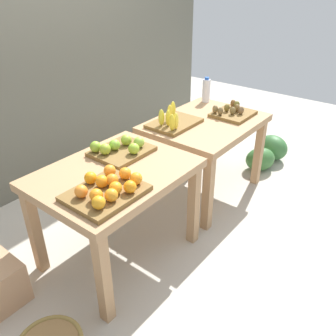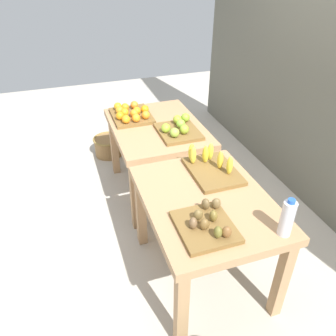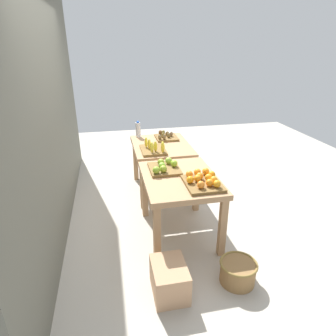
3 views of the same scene
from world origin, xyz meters
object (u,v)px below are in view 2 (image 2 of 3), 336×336
kiwi_bin (206,224)px  cardboard_produce_box (161,135)px  wicker_basket (109,146)px  water_bottle (287,218)px  display_table_left (157,136)px  display_table_right (206,210)px  banana_crate (211,167)px  orange_bin (131,114)px  apple_bin (178,129)px

kiwi_bin → cardboard_produce_box: bearing=169.4°
wicker_basket → cardboard_produce_box: (0.00, 0.65, 0.03)m
kiwi_bin → water_bottle: 0.45m
display_table_left → wicker_basket: bearing=-157.9°
kiwi_bin → display_table_right: bearing=155.0°
display_table_left → wicker_basket: 1.06m
display_table_right → wicker_basket: 2.08m
kiwi_bin → cardboard_produce_box: size_ratio=0.90×
water_bottle → cardboard_produce_box: (-2.41, 0.02, -0.70)m
display_table_left → kiwi_bin: bearing=-5.0°
display_table_left → display_table_right: (1.12, 0.00, 0.00)m
banana_crate → water_bottle: (0.71, 0.13, 0.08)m
kiwi_bin → cardboard_produce_box: kiwi_bin is taller
kiwi_bin → cardboard_produce_box: 2.35m
water_bottle → orange_bin: bearing=-165.4°
display_table_left → water_bottle: (1.56, 0.28, 0.22)m
banana_crate → water_bottle: 0.72m
display_table_right → cardboard_produce_box: (-1.98, 0.30, -0.48)m
water_bottle → display_table_right: bearing=-147.2°
display_table_right → orange_bin: 1.37m
orange_bin → water_bottle: size_ratio=1.80×
orange_bin → wicker_basket: (-0.63, -0.17, -0.66)m
wicker_basket → cardboard_produce_box: cardboard_produce_box is taller
display_table_right → banana_crate: bearing=150.3°
orange_bin → banana_crate: (1.08, 0.34, -0.00)m
display_table_left → wicker_basket: (-0.86, -0.35, -0.51)m
orange_bin → wicker_basket: orange_bin is taller
water_bottle → wicker_basket: 2.60m
banana_crate → cardboard_produce_box: size_ratio=1.10×
banana_crate → cardboard_produce_box: banana_crate is taller
orange_bin → water_bottle: 1.85m
display_table_left → display_table_right: bearing=0.0°
banana_crate → wicker_basket: bearing=-163.5°
wicker_basket → display_table_right: bearing=10.0°
display_table_left → banana_crate: banana_crate is taller
banana_crate → apple_bin: bearing=-178.2°
display_table_right → apple_bin: apple_bin is taller
display_table_left → banana_crate: bearing=10.4°
kiwi_bin → banana_crate: bearing=152.5°
water_bottle → cardboard_produce_box: bearing=179.5°
banana_crate → kiwi_bin: bearing=-27.5°
display_table_left → display_table_right: 1.12m
water_bottle → apple_bin: bearing=-173.9°
apple_bin → water_bottle: bearing=6.1°
orange_bin → kiwi_bin: size_ratio=1.23×
display_table_right → banana_crate: size_ratio=2.36×
banana_crate → kiwi_bin: (0.53, -0.27, -0.01)m
orange_bin → banana_crate: size_ratio=1.01×
apple_bin → banana_crate: bearing=1.8°
banana_crate → wicker_basket: 1.90m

